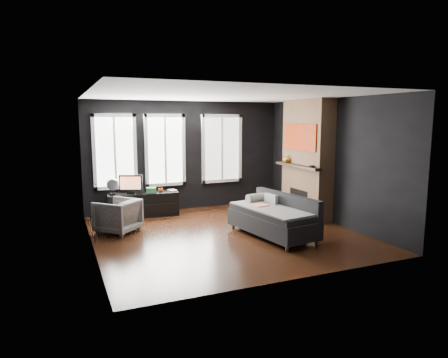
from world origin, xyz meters
name	(u,v)px	position (x,y,z in m)	size (l,w,h in m)	color
floor	(225,233)	(0.00, 0.00, 0.00)	(5.00, 5.00, 0.00)	black
ceiling	(225,95)	(0.00, 0.00, 2.70)	(5.00, 5.00, 0.00)	white
wall_back	(186,156)	(0.00, 2.50, 1.35)	(5.00, 0.02, 2.70)	black
wall_left	(90,173)	(-2.50, 0.00, 1.35)	(0.02, 5.00, 2.70)	black
wall_right	(331,161)	(2.50, 0.00, 1.35)	(0.02, 5.00, 2.70)	black
windows	(168,114)	(-0.45, 2.46, 2.38)	(4.00, 0.16, 1.76)	white
fireplace	(307,159)	(2.30, 0.60, 1.35)	(0.70, 1.62, 2.70)	#93724C
sofa	(272,216)	(0.77, -0.51, 0.41)	(0.94, 1.89, 0.81)	#262629
stripe_pillow	(271,203)	(0.93, -0.17, 0.58)	(0.08, 0.35, 0.35)	gray
armchair	(118,214)	(-1.95, 0.91, 0.37)	(0.72, 0.68, 0.74)	white
media_console	(143,204)	(-1.20, 2.10, 0.28)	(1.61, 0.50, 0.55)	black
monitor	(131,183)	(-1.46, 2.15, 0.80)	(0.54, 0.12, 0.49)	black
desk_fan	(113,186)	(-1.87, 2.12, 0.74)	(0.27, 0.27, 0.38)	#A1A1A1
mug	(161,189)	(-0.78, 2.07, 0.61)	(0.11, 0.09, 0.11)	#D44111
book	(169,186)	(-0.57, 2.12, 0.67)	(0.17, 0.02, 0.23)	tan
storage_box	(151,190)	(-1.02, 2.01, 0.62)	(0.22, 0.14, 0.12)	#2E7135
mantel_vase	(287,159)	(2.05, 1.05, 1.32)	(0.19, 0.19, 0.19)	gold
mantel_clock	(312,166)	(2.05, 0.05, 1.25)	(0.11, 0.11, 0.04)	black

